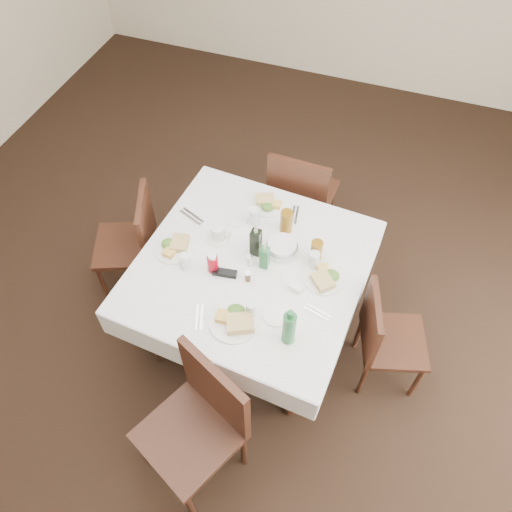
{
  "coord_description": "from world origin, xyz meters",
  "views": [
    {
      "loc": [
        0.72,
        -1.63,
        3.27
      ],
      "look_at": [
        0.08,
        0.16,
        0.8
      ],
      "focal_mm": 35.0,
      "sensor_mm": 36.0,
      "label": 1
    }
  ],
  "objects_px": {
    "chair_west": "(135,238)",
    "green_bottle": "(289,328)",
    "chair_east": "(383,335)",
    "water_e": "(314,260)",
    "coffee_mug": "(218,233)",
    "water_s": "(251,309)",
    "water_w": "(185,261)",
    "dining_table": "(251,271)",
    "oil_cruet_dark": "(256,241)",
    "oil_cruet_green": "(265,257)",
    "bread_basket": "(282,247)",
    "water_n": "(254,216)",
    "chair_north": "(301,194)",
    "chair_south": "(201,417)",
    "ketchup_bottle": "(213,263)"
  },
  "relations": [
    {
      "from": "chair_west",
      "to": "green_bottle",
      "type": "xyz_separation_m",
      "value": [
        1.31,
        -0.54,
        0.37
      ]
    },
    {
      "from": "chair_east",
      "to": "water_e",
      "type": "distance_m",
      "value": 0.65
    },
    {
      "from": "chair_east",
      "to": "coffee_mug",
      "type": "height_order",
      "value": "coffee_mug"
    },
    {
      "from": "water_s",
      "to": "water_w",
      "type": "relative_size",
      "value": 0.97
    },
    {
      "from": "water_w",
      "to": "coffee_mug",
      "type": "distance_m",
      "value": 0.31
    },
    {
      "from": "dining_table",
      "to": "oil_cruet_dark",
      "type": "height_order",
      "value": "oil_cruet_dark"
    },
    {
      "from": "chair_west",
      "to": "water_s",
      "type": "bearing_deg",
      "value": -23.31
    },
    {
      "from": "water_w",
      "to": "oil_cruet_green",
      "type": "bearing_deg",
      "value": 20.59
    },
    {
      "from": "bread_basket",
      "to": "oil_cruet_green",
      "type": "height_order",
      "value": "oil_cruet_green"
    },
    {
      "from": "bread_basket",
      "to": "oil_cruet_dark",
      "type": "height_order",
      "value": "oil_cruet_dark"
    },
    {
      "from": "water_n",
      "to": "water_s",
      "type": "height_order",
      "value": "water_n"
    },
    {
      "from": "water_w",
      "to": "chair_north",
      "type": "bearing_deg",
      "value": 66.86
    },
    {
      "from": "green_bottle",
      "to": "dining_table",
      "type": "bearing_deg",
      "value": 131.42
    },
    {
      "from": "chair_north",
      "to": "bread_basket",
      "type": "relative_size",
      "value": 4.66
    },
    {
      "from": "chair_east",
      "to": "chair_west",
      "type": "distance_m",
      "value": 1.84
    },
    {
      "from": "chair_north",
      "to": "water_w",
      "type": "distance_m",
      "value": 1.18
    },
    {
      "from": "chair_south",
      "to": "bread_basket",
      "type": "bearing_deg",
      "value": 85.12
    },
    {
      "from": "water_n",
      "to": "water_e",
      "type": "distance_m",
      "value": 0.51
    },
    {
      "from": "bread_basket",
      "to": "ketchup_bottle",
      "type": "xyz_separation_m",
      "value": [
        -0.35,
        -0.29,
        0.04
      ]
    },
    {
      "from": "water_w",
      "to": "oil_cruet_green",
      "type": "distance_m",
      "value": 0.49
    },
    {
      "from": "chair_west",
      "to": "green_bottle",
      "type": "relative_size",
      "value": 3.14
    },
    {
      "from": "coffee_mug",
      "to": "water_s",
      "type": "bearing_deg",
      "value": -49.89
    },
    {
      "from": "chair_south",
      "to": "green_bottle",
      "type": "xyz_separation_m",
      "value": [
        0.32,
        0.52,
        0.3
      ]
    },
    {
      "from": "water_w",
      "to": "water_e",
      "type": "bearing_deg",
      "value": 20.08
    },
    {
      "from": "chair_north",
      "to": "oil_cruet_green",
      "type": "bearing_deg",
      "value": -89.44
    },
    {
      "from": "chair_south",
      "to": "water_n",
      "type": "xyz_separation_m",
      "value": [
        -0.15,
        1.28,
        0.24
      ]
    },
    {
      "from": "chair_south",
      "to": "chair_east",
      "type": "bearing_deg",
      "value": 46.51
    },
    {
      "from": "chair_north",
      "to": "water_w",
      "type": "bearing_deg",
      "value": -113.14
    },
    {
      "from": "water_e",
      "to": "dining_table",
      "type": "bearing_deg",
      "value": -162.68
    },
    {
      "from": "chair_south",
      "to": "water_e",
      "type": "xyz_separation_m",
      "value": [
        0.32,
        1.06,
        0.24
      ]
    },
    {
      "from": "dining_table",
      "to": "water_e",
      "type": "xyz_separation_m",
      "value": [
        0.37,
        0.12,
        0.14
      ]
    },
    {
      "from": "water_s",
      "to": "green_bottle",
      "type": "distance_m",
      "value": 0.27
    },
    {
      "from": "oil_cruet_green",
      "to": "dining_table",
      "type": "bearing_deg",
      "value": -169.63
    },
    {
      "from": "chair_south",
      "to": "coffee_mug",
      "type": "distance_m",
      "value": 1.15
    },
    {
      "from": "water_n",
      "to": "coffee_mug",
      "type": "xyz_separation_m",
      "value": [
        -0.18,
        -0.2,
        -0.02
      ]
    },
    {
      "from": "dining_table",
      "to": "coffee_mug",
      "type": "relative_size",
      "value": 9.09
    },
    {
      "from": "chair_north",
      "to": "green_bottle",
      "type": "distance_m",
      "value": 1.4
    },
    {
      "from": "chair_south",
      "to": "water_e",
      "type": "bearing_deg",
      "value": 73.32
    },
    {
      "from": "chair_east",
      "to": "water_n",
      "type": "bearing_deg",
      "value": 158.77
    },
    {
      "from": "chair_south",
      "to": "chair_east",
      "type": "distance_m",
      "value": 1.23
    },
    {
      "from": "bread_basket",
      "to": "water_n",
      "type": "bearing_deg",
      "value": 146.53
    },
    {
      "from": "chair_east",
      "to": "chair_west",
      "type": "bearing_deg",
      "value": 174.79
    },
    {
      "from": "dining_table",
      "to": "water_s",
      "type": "height_order",
      "value": "water_s"
    },
    {
      "from": "chair_north",
      "to": "oil_cruet_dark",
      "type": "bearing_deg",
      "value": -95.51
    },
    {
      "from": "coffee_mug",
      "to": "chair_east",
      "type": "bearing_deg",
      "value": -8.94
    },
    {
      "from": "chair_south",
      "to": "bread_basket",
      "type": "distance_m",
      "value": 1.14
    },
    {
      "from": "oil_cruet_dark",
      "to": "chair_north",
      "type": "bearing_deg",
      "value": 84.49
    },
    {
      "from": "ketchup_bottle",
      "to": "coffee_mug",
      "type": "distance_m",
      "value": 0.26
    },
    {
      "from": "water_n",
      "to": "bread_basket",
      "type": "xyz_separation_m",
      "value": [
        0.24,
        -0.16,
        -0.03
      ]
    },
    {
      "from": "chair_south",
      "to": "green_bottle",
      "type": "height_order",
      "value": "green_bottle"
    }
  ]
}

